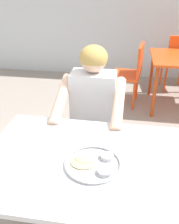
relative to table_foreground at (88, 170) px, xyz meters
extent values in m
cube|color=silver|center=(0.00, 0.00, 0.06)|extent=(1.15, 0.80, 0.03)
cylinder|color=#B2B2B7|center=(-0.51, 0.34, -0.31)|extent=(0.04, 0.04, 0.71)
cylinder|color=#B2B2B7|center=(0.51, 0.34, -0.31)|extent=(0.04, 0.04, 0.71)
cylinder|color=#B7BABF|center=(0.03, -0.04, 0.08)|extent=(0.30, 0.30, 0.01)
torus|color=#B7BABF|center=(0.03, -0.04, 0.09)|extent=(0.30, 0.30, 0.01)
cylinder|color=#B2B5BA|center=(0.10, -0.10, 0.10)|extent=(0.07, 0.07, 0.02)
cylinder|color=#C65119|center=(0.10, -0.10, 0.10)|extent=(0.06, 0.06, 0.01)
cylinder|color=#B2B5BA|center=(0.10, 0.02, 0.10)|extent=(0.07, 0.07, 0.02)
cylinder|color=#B77F23|center=(0.10, 0.02, 0.10)|extent=(0.06, 0.06, 0.01)
ellipsoid|color=#DBB77A|center=(-0.02, -0.04, 0.09)|extent=(0.13, 0.11, 0.01)
ellipsoid|color=tan|center=(-0.02, -0.03, 0.10)|extent=(0.10, 0.08, 0.01)
cube|color=silver|center=(-0.07, 0.75, -0.24)|extent=(0.40, 0.39, 0.04)
cube|color=silver|center=(-0.07, 0.93, -0.03)|extent=(0.37, 0.04, 0.37)
cylinder|color=silver|center=(0.08, 0.60, -0.46)|extent=(0.03, 0.03, 0.41)
cylinder|color=silver|center=(-0.23, 0.60, -0.46)|extent=(0.03, 0.03, 0.41)
cylinder|color=silver|center=(0.08, 0.91, -0.46)|extent=(0.03, 0.03, 0.41)
cylinder|color=silver|center=(-0.23, 0.91, -0.46)|extent=(0.03, 0.03, 0.41)
cylinder|color=#2C2C2C|center=(0.07, 0.30, -0.44)|extent=(0.10, 0.10, 0.45)
cylinder|color=#2C2C2C|center=(0.07, 0.50, -0.18)|extent=(0.12, 0.40, 0.12)
cylinder|color=#2C2C2C|center=(-0.23, 0.30, -0.44)|extent=(0.10, 0.10, 0.45)
cylinder|color=#2C2C2C|center=(-0.23, 0.50, -0.18)|extent=(0.12, 0.40, 0.12)
cube|color=silver|center=(-0.07, 0.70, 0.07)|extent=(0.34, 0.20, 0.49)
cylinder|color=beige|center=(0.13, 0.52, 0.16)|extent=(0.08, 0.45, 0.25)
cylinder|color=beige|center=(-0.28, 0.52, 0.16)|extent=(0.08, 0.45, 0.25)
sphere|color=beige|center=(-0.07, 0.70, 0.41)|extent=(0.19, 0.19, 0.19)
ellipsoid|color=tan|center=(-0.07, 0.70, 0.43)|extent=(0.21, 0.20, 0.18)
cylinder|color=#B33D14|center=(0.53, 1.89, -0.33)|extent=(0.04, 0.04, 0.68)
cylinder|color=#B33D14|center=(0.53, 2.59, -0.33)|extent=(0.04, 0.04, 0.68)
cube|color=#EF4A1A|center=(0.15, 2.25, -0.25)|extent=(0.43, 0.48, 0.04)
cube|color=#EF4A1A|center=(0.33, 2.23, -0.02)|extent=(0.09, 0.41, 0.41)
cylinder|color=#EF4A1A|center=(-0.02, 2.09, -0.47)|extent=(0.03, 0.03, 0.40)
cylinder|color=#EF4A1A|center=(0.03, 2.44, -0.47)|extent=(0.03, 0.03, 0.40)
cylinder|color=#EF4A1A|center=(0.28, 2.05, -0.47)|extent=(0.03, 0.03, 0.40)
cylinder|color=#EF4A1A|center=(0.33, 2.40, -0.47)|extent=(0.03, 0.03, 0.40)
cube|color=#ED5018|center=(0.90, 2.90, -0.22)|extent=(0.43, 0.43, 0.04)
cylinder|color=#ED5018|center=(0.73, 3.03, -0.45)|extent=(0.03, 0.03, 0.43)
cylinder|color=#ED5018|center=(0.76, 2.72, -0.45)|extent=(0.03, 0.03, 0.43)
camera|label=1|loc=(0.17, -1.01, 0.92)|focal=39.39mm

